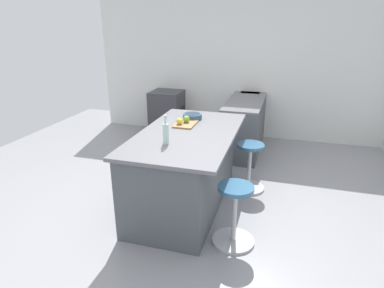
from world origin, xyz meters
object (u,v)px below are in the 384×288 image
(stool_middle, at_px, (234,216))
(apple_yellow, at_px, (180,121))
(apple_green, at_px, (186,119))
(cutting_board, at_px, (186,124))
(oven_range, at_px, (167,112))
(stool_by_window, at_px, (249,168))
(water_bottle, at_px, (166,133))
(fruit_bowl, at_px, (192,116))
(kitchen_island, at_px, (184,168))

(stool_middle, xyz_separation_m, apple_yellow, (-0.82, -0.85, 0.70))
(apple_green, bearing_deg, cutting_board, 2.60)
(oven_range, distance_m, stool_by_window, 2.72)
(oven_range, relative_size, stool_by_window, 1.32)
(stool_by_window, bearing_deg, apple_green, -69.03)
(water_bottle, relative_size, fruit_bowl, 1.23)
(apple_green, bearing_deg, apple_yellow, -30.07)
(fruit_bowl, bearing_deg, oven_range, -150.91)
(kitchen_island, bearing_deg, stool_middle, 49.96)
(kitchen_island, distance_m, cutting_board, 0.56)
(kitchen_island, height_order, stool_by_window, kitchen_island)
(fruit_bowl, bearing_deg, water_bottle, -0.09)
(stool_middle, bearing_deg, water_bottle, -102.60)
(apple_green, distance_m, water_bottle, 0.74)
(oven_range, height_order, stool_by_window, oven_range)
(cutting_board, bearing_deg, oven_range, -154.05)
(cutting_board, bearing_deg, stool_middle, 41.86)
(apple_yellow, xyz_separation_m, fruit_bowl, (-0.34, 0.06, -0.02))
(stool_middle, distance_m, apple_green, 1.40)
(water_bottle, bearing_deg, kitchen_island, 171.95)
(kitchen_island, height_order, fruit_bowl, fruit_bowl)
(stool_middle, distance_m, apple_yellow, 1.37)
(oven_range, relative_size, fruit_bowl, 3.42)
(apple_yellow, bearing_deg, oven_range, -155.85)
(stool_by_window, height_order, stool_middle, same)
(cutting_board, xyz_separation_m, water_bottle, (0.71, 0.00, 0.11))
(oven_range, bearing_deg, stool_middle, 31.00)
(stool_by_window, relative_size, apple_yellow, 8.10)
(cutting_board, height_order, apple_green, apple_green)
(stool_middle, relative_size, apple_green, 7.67)
(oven_range, distance_m, kitchen_island, 2.81)
(kitchen_island, bearing_deg, apple_yellow, -149.28)
(stool_by_window, bearing_deg, oven_range, -135.66)
(stool_middle, distance_m, cutting_board, 1.35)
(stool_by_window, bearing_deg, cutting_board, -66.89)
(apple_yellow, distance_m, fruit_bowl, 0.35)
(oven_range, xyz_separation_m, cutting_board, (2.28, 1.11, 0.53))
(oven_range, xyz_separation_m, kitchen_island, (2.56, 1.18, 0.05))
(cutting_board, xyz_separation_m, apple_green, (-0.03, -0.00, 0.05))
(oven_range, xyz_separation_m, apple_yellow, (2.35, 1.05, 0.58))
(stool_middle, height_order, apple_green, apple_green)
(stool_middle, bearing_deg, kitchen_island, -130.04)
(water_bottle, bearing_deg, oven_range, -159.55)
(oven_range, relative_size, apple_green, 10.15)
(oven_range, bearing_deg, stool_by_window, 44.34)
(kitchen_island, height_order, water_bottle, water_bottle)
(kitchen_island, height_order, cutting_board, cutting_board)
(cutting_board, height_order, water_bottle, water_bottle)
(stool_by_window, xyz_separation_m, fruit_bowl, (0.06, -0.79, 0.68))
(kitchen_island, relative_size, cutting_board, 5.38)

